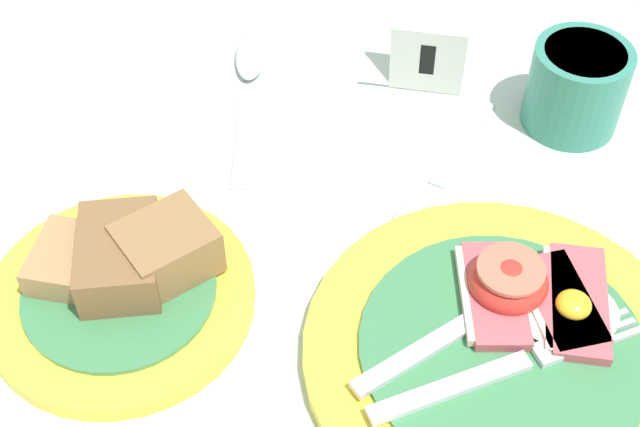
# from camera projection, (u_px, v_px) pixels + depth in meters

# --- Properties ---
(ground_plane) EXTENTS (3.00, 3.00, 0.00)m
(ground_plane) POSITION_uv_depth(u_px,v_px,m) (331.00, 333.00, 0.58)
(ground_plane) COLOR #B7CCB7
(breakfast_plate) EXTENTS (0.25, 0.25, 0.04)m
(breakfast_plate) POSITION_uv_depth(u_px,v_px,m) (507.00, 341.00, 0.57)
(breakfast_plate) COLOR yellow
(breakfast_plate) RESTS_ON ground_plane
(bread_plate) EXTENTS (0.18, 0.18, 0.05)m
(bread_plate) POSITION_uv_depth(u_px,v_px,m) (124.00, 280.00, 0.59)
(bread_plate) COLOR yellow
(bread_plate) RESTS_ON ground_plane
(sugar_cup) EXTENTS (0.08, 0.08, 0.07)m
(sugar_cup) POSITION_uv_depth(u_px,v_px,m) (577.00, 85.00, 0.70)
(sugar_cup) COLOR #337F6B
(sugar_cup) RESTS_ON ground_plane
(number_card) EXTENTS (0.06, 0.05, 0.07)m
(number_card) POSITION_uv_depth(u_px,v_px,m) (429.00, 53.00, 0.72)
(number_card) COLOR white
(number_card) RESTS_ON ground_plane
(teaspoon_by_saucer) EXTENTS (0.09, 0.19, 0.01)m
(teaspoon_by_saucer) POSITION_uv_depth(u_px,v_px,m) (424.00, 202.00, 0.66)
(teaspoon_by_saucer) COLOR silver
(teaspoon_by_saucer) RESTS_ON ground_plane
(teaspoon_near_cup) EXTENTS (0.04, 0.19, 0.01)m
(teaspoon_near_cup) POSITION_uv_depth(u_px,v_px,m) (249.00, 75.00, 0.75)
(teaspoon_near_cup) COLOR silver
(teaspoon_near_cup) RESTS_ON ground_plane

